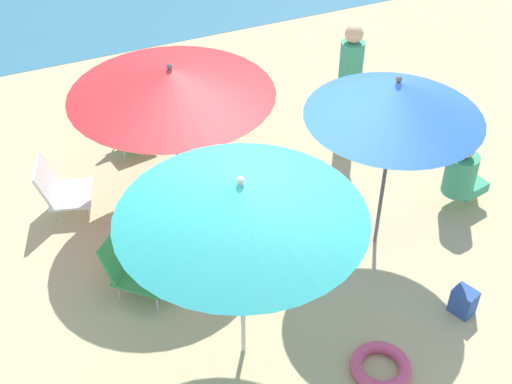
% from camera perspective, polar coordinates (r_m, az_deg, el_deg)
% --- Properties ---
extents(ground_plane, '(40.00, 40.00, 0.00)m').
position_cam_1_polar(ground_plane, '(7.10, 0.31, -7.01)').
color(ground_plane, '#CCB789').
extents(umbrella_blue, '(1.71, 1.71, 2.03)m').
position_cam_1_polar(umbrella_blue, '(6.54, 11.59, 7.56)').
color(umbrella_blue, '#4C4C51').
rests_on(umbrella_blue, ground_plane).
extents(umbrella_teal, '(2.01, 2.01, 2.02)m').
position_cam_1_polar(umbrella_teal, '(5.19, -1.27, -0.71)').
color(umbrella_teal, silver).
rests_on(umbrella_teal, ground_plane).
extents(umbrella_red, '(2.18, 2.18, 1.77)m').
position_cam_1_polar(umbrella_red, '(7.18, -7.12, 9.12)').
color(umbrella_red, '#4C4C51').
rests_on(umbrella_red, ground_plane).
extents(beach_chair_b, '(0.81, 0.81, 0.64)m').
position_cam_1_polar(beach_chair_b, '(6.89, -10.10, -5.97)').
color(beach_chair_b, '#33934C').
rests_on(beach_chair_b, ground_plane).
extents(beach_chair_c, '(0.69, 0.68, 0.64)m').
position_cam_1_polar(beach_chair_c, '(8.01, -16.10, 0.34)').
color(beach_chair_c, white).
rests_on(beach_chair_c, ground_plane).
extents(beach_chair_d, '(0.64, 0.63, 0.59)m').
position_cam_1_polar(beach_chair_d, '(7.12, 1.14, -3.29)').
color(beach_chair_d, navy).
rests_on(beach_chair_d, ground_plane).
extents(beach_chair_e, '(0.60, 0.57, 0.56)m').
position_cam_1_polar(beach_chair_e, '(8.89, -10.56, 5.39)').
color(beach_chair_e, '#33934C').
rests_on(beach_chair_e, ground_plane).
extents(person_a, '(0.28, 0.28, 1.71)m').
position_cam_1_polar(person_a, '(8.44, 7.75, 8.52)').
color(person_a, '#389970').
rests_on(person_a, ground_plane).
extents(person_b, '(0.57, 0.42, 0.92)m').
position_cam_1_polar(person_b, '(7.98, 16.84, 1.41)').
color(person_b, '#389970').
rests_on(person_b, ground_plane).
extents(swim_ring, '(0.55, 0.55, 0.11)m').
position_cam_1_polar(swim_ring, '(6.39, 10.35, -14.14)').
color(swim_ring, '#E54C7F').
rests_on(swim_ring, ground_plane).
extents(beach_bag, '(0.24, 0.27, 0.28)m').
position_cam_1_polar(beach_bag, '(6.96, 16.92, -8.74)').
color(beach_bag, '#2D519E').
rests_on(beach_bag, ground_plane).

